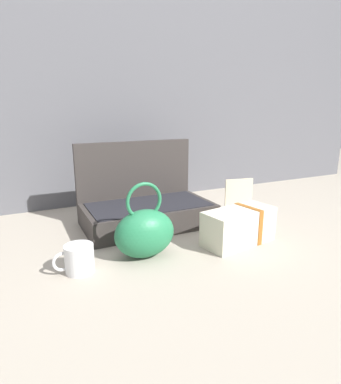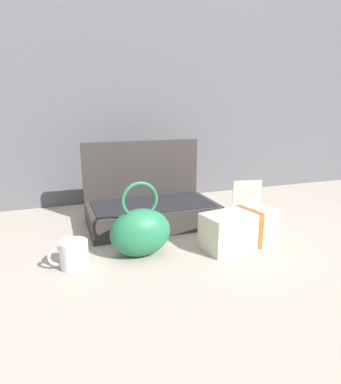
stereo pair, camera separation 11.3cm
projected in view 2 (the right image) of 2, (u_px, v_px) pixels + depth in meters
name	position (u px, v px, depth m)	size (l,w,h in m)	color
ground_plane	(173.00, 237.00, 1.20)	(6.00, 6.00, 0.00)	#9E9384
back_wall	(132.00, 57.00, 1.56)	(3.20, 0.06, 1.40)	#56565B
open_suitcase	(150.00, 205.00, 1.34)	(0.51, 0.29, 0.33)	#332D2B
teal_pouch_handbag	(141.00, 231.00, 1.03)	(0.20, 0.13, 0.24)	#237247
cream_toiletry_bag	(240.00, 229.00, 1.11)	(0.28, 0.16, 0.13)	beige
coffee_mug	(73.00, 254.00, 0.96)	(0.12, 0.08, 0.08)	silver
info_card_left	(247.00, 199.00, 1.42)	(0.13, 0.01, 0.16)	beige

